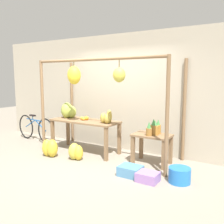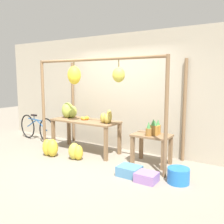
% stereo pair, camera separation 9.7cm
% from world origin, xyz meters
% --- Properties ---
extents(ground_plane, '(20.00, 20.00, 0.00)m').
position_xyz_m(ground_plane, '(0.00, 0.00, 0.00)').
color(ground_plane, gray).
extents(shop_wall_back, '(8.00, 0.08, 2.80)m').
position_xyz_m(shop_wall_back, '(0.00, 1.53, 1.40)').
color(shop_wall_back, '#B2A893').
rests_on(shop_wall_back, ground_plane).
extents(stall_awning, '(3.15, 1.23, 2.16)m').
position_xyz_m(stall_awning, '(-0.08, 0.61, 1.54)').
color(stall_awning, brown).
rests_on(stall_awning, ground_plane).
extents(display_table_main, '(1.66, 0.66, 0.77)m').
position_xyz_m(display_table_main, '(-0.61, 0.81, 0.66)').
color(display_table_main, brown).
rests_on(display_table_main, ground_plane).
extents(display_table_side, '(0.76, 0.51, 0.62)m').
position_xyz_m(display_table_side, '(1.06, 0.89, 0.47)').
color(display_table_side, brown).
rests_on(display_table_side, ground_plane).
extents(banana_pile_on_table, '(0.42, 0.38, 0.38)m').
position_xyz_m(banana_pile_on_table, '(-1.17, 0.87, 0.95)').
color(banana_pile_on_table, '#9EB247').
rests_on(banana_pile_on_table, display_table_main).
extents(orange_pile, '(0.19, 0.18, 0.09)m').
position_xyz_m(orange_pile, '(-0.61, 0.82, 0.81)').
color(orange_pile, orange).
rests_on(orange_pile, display_table_main).
extents(pineapple_cluster, '(0.21, 0.37, 0.33)m').
position_xyz_m(pineapple_cluster, '(1.11, 0.87, 0.75)').
color(pineapple_cluster, olive).
rests_on(pineapple_cluster, display_table_side).
extents(banana_pile_ground_left, '(0.44, 0.35, 0.40)m').
position_xyz_m(banana_pile_ground_left, '(-1.06, 0.12, 0.20)').
color(banana_pile_ground_left, gold).
rests_on(banana_pile_ground_left, ground_plane).
extents(banana_pile_ground_right, '(0.40, 0.33, 0.36)m').
position_xyz_m(banana_pile_ground_right, '(-0.43, 0.25, 0.17)').
color(banana_pile_ground_right, gold).
rests_on(banana_pile_ground_right, ground_plane).
extents(fruit_crate_white, '(0.40, 0.34, 0.18)m').
position_xyz_m(fruit_crate_white, '(0.98, 0.09, 0.09)').
color(fruit_crate_white, '#4C84B2').
rests_on(fruit_crate_white, ground_plane).
extents(blue_bucket, '(0.37, 0.37, 0.26)m').
position_xyz_m(blue_bucket, '(1.83, 0.27, 0.13)').
color(blue_bucket, blue).
rests_on(blue_bucket, ground_plane).
extents(parked_bicycle, '(1.64, 0.26, 0.73)m').
position_xyz_m(parked_bicycle, '(-2.41, 0.90, 0.36)').
color(parked_bicycle, black).
rests_on(parked_bicycle, ground_plane).
extents(papaya_pile, '(0.31, 0.30, 0.30)m').
position_xyz_m(papaya_pile, '(0.05, 0.76, 0.89)').
color(papaya_pile, '#B2993D').
rests_on(papaya_pile, display_table_main).
extents(fruit_crate_purple, '(0.36, 0.30, 0.16)m').
position_xyz_m(fruit_crate_purple, '(1.36, 0.02, 0.08)').
color(fruit_crate_purple, '#9970B7').
rests_on(fruit_crate_purple, ground_plane).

